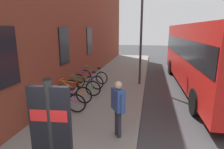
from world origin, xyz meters
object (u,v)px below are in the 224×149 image
Objects in this scene: bicycle_mid_rack at (88,81)px; pedestrian_by_facade at (118,103)px; bicycle_far_end at (63,102)px; bicycle_beside_lamp at (72,93)px; transit_info_sign at (52,136)px; bicycle_end_of_row at (82,87)px; street_lamp at (141,28)px; bicycle_by_door at (46,114)px; bicycle_under_window at (94,76)px; city_bus at (206,53)px.

pedestrian_by_facade reaches higher than bicycle_mid_rack.
bicycle_far_end and bicycle_beside_lamp have the same top height.
transit_info_sign is at bearing -164.93° from bicycle_mid_rack.
bicycle_end_of_row is (0.91, -0.11, 0.00)m from bicycle_beside_lamp.
street_lamp is (2.40, -2.47, 2.67)m from bicycle_end_of_row.
bicycle_far_end is at bearing 149.14° from street_lamp.
pedestrian_by_facade is at bearing -118.45° from bicycle_far_end.
pedestrian_by_facade is at bearing -93.12° from bicycle_by_door.
bicycle_by_door is at bearing -179.93° from bicycle_beside_lamp.
transit_info_sign reaches higher than bicycle_by_door.
bicycle_beside_lamp is 1.02× the size of bicycle_under_window.
city_bus is (5.48, -5.87, 1.41)m from bicycle_by_door.
bicycle_end_of_row is 0.74× the size of transit_info_sign.
street_lamp reaches higher than bicycle_under_window.
transit_info_sign is (-5.86, -1.78, 1.21)m from bicycle_end_of_row.
bicycle_under_window is 1.06× the size of pedestrian_by_facade.
bicycle_far_end is 1.00× the size of bicycle_beside_lamp.
bicycle_far_end is 0.94m from bicycle_beside_lamp.
bicycle_end_of_row is at bearing -177.55° from bicycle_under_window.
bicycle_far_end and bicycle_end_of_row have the same top height.
pedestrian_by_facade is (-4.13, -2.29, 0.61)m from bicycle_mid_rack.
bicycle_by_door is 6.51m from street_lamp.
bicycle_far_end is 1.01× the size of bicycle_mid_rack.
city_bus is at bearing -87.71° from street_lamp.
bicycle_end_of_row is 6.46m from city_bus.
city_bus is (4.38, -5.84, 1.41)m from bicycle_far_end.
bicycle_under_window is at bearing 0.30° from bicycle_far_end.
bicycle_beside_lamp is at bearing 179.65° from bicycle_under_window.
transit_info_sign reaches higher than bicycle_end_of_row.
bicycle_mid_rack is 1.08× the size of pedestrian_by_facade.
bicycle_end_of_row is 1.08× the size of pedestrian_by_facade.
pedestrian_by_facade reaches higher than bicycle_by_door.
bicycle_beside_lamp is 2.97m from bicycle_under_window.
bicycle_end_of_row is 3.83m from pedestrian_by_facade.
bicycle_beside_lamp is 6.95m from city_bus.
city_bus is 6.70m from pedestrian_by_facade.
bicycle_by_door is 2.04m from bicycle_beside_lamp.
city_bus is at bearing -75.81° from bicycle_mid_rack.
transit_info_sign is 0.46× the size of street_lamp.
city_bus is 2.05× the size of street_lamp.
bicycle_mid_rack is 4.76m from pedestrian_by_facade.
bicycle_beside_lamp is at bearing 2.37° from bicycle_far_end.
bicycle_mid_rack is at bearing 104.19° from city_bus.
street_lamp is (1.35, -2.56, 2.67)m from bicycle_mid_rack.
bicycle_under_window is 3.72m from street_lamp.
bicycle_under_window is at bearing 0.14° from bicycle_mid_rack.
bicycle_mid_rack is at bearing 28.98° from pedestrian_by_facade.
city_bus is at bearing -53.12° from bicycle_far_end.
transit_info_sign is 8.42m from street_lamp.
transit_info_sign is at bearing -155.33° from bicycle_far_end.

